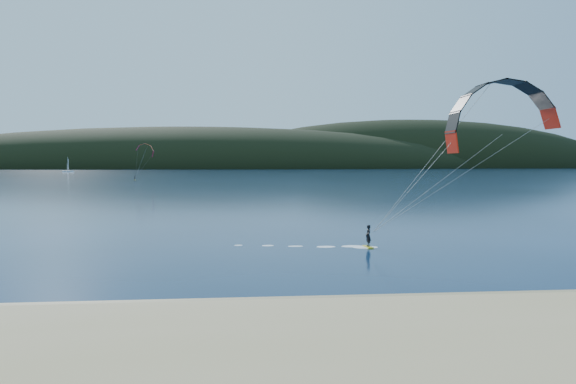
# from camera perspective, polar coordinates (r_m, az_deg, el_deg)

# --- Properties ---
(ground) EXTENTS (1800.00, 1800.00, 0.00)m
(ground) POSITION_cam_1_polar(r_m,az_deg,el_deg) (21.67, -4.00, -14.78)
(ground) COLOR #061A31
(ground) RESTS_ON ground
(wet_sand) EXTENTS (220.00, 2.50, 0.10)m
(wet_sand) POSITION_cam_1_polar(r_m,az_deg,el_deg) (25.98, -4.27, -11.64)
(wet_sand) COLOR #957B56
(wet_sand) RESTS_ON ground
(headland) EXTENTS (1200.00, 310.00, 140.00)m
(headland) POSITION_cam_1_polar(r_m,az_deg,el_deg) (765.94, -5.46, 2.49)
(headland) COLOR black
(headland) RESTS_ON ground
(kitesurfer_near) EXTENTS (24.20, 6.24, 12.73)m
(kitesurfer_near) POSITION_cam_1_polar(r_m,az_deg,el_deg) (43.29, 20.83, 5.25)
(kitesurfer_near) COLOR yellow
(kitesurfer_near) RESTS_ON ground
(kitesurfer_far) EXTENTS (9.02, 7.19, 13.81)m
(kitesurfer_far) POSITION_cam_1_polar(r_m,az_deg,el_deg) (221.12, -14.71, 3.98)
(kitesurfer_far) COLOR yellow
(kitesurfer_far) RESTS_ON ground
(sailboat) EXTENTS (8.26, 5.26, 11.51)m
(sailboat) POSITION_cam_1_polar(r_m,az_deg,el_deg) (441.35, -21.95, 2.03)
(sailboat) COLOR white
(sailboat) RESTS_ON ground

